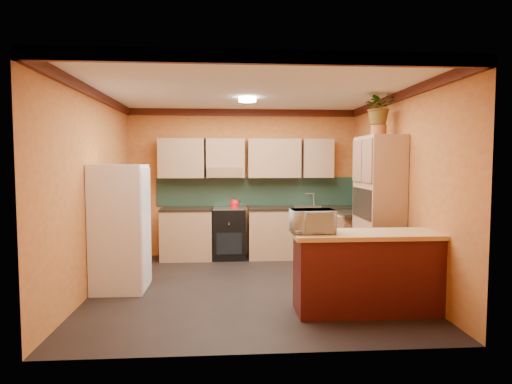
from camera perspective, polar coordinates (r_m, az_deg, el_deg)
room_shell at (r=6.14m, az=-0.80°, el=7.33°), size 4.24×4.24×2.72m
base_cabinets_back at (r=7.77m, az=1.01°, el=-5.56°), size 3.65×0.60×0.88m
countertop_back at (r=7.71m, az=1.01°, el=-2.19°), size 3.65×0.62×0.04m
stove at (r=7.74m, az=-3.62°, el=-5.50°), size 0.58×0.58×0.91m
kettle at (r=7.62m, az=-2.89°, el=-1.51°), size 0.20×0.20×0.18m
sink at (r=7.81m, az=6.69°, el=-1.88°), size 0.48×0.40×0.03m
base_cabinets_right at (r=7.24m, az=13.19°, el=-6.38°), size 0.60×0.80×0.88m
countertop_right at (r=7.17m, az=13.24°, el=-2.76°), size 0.62×0.80×0.04m
fridge at (r=6.05m, az=-17.66°, el=-4.56°), size 0.68×0.66×1.70m
pantry at (r=6.36m, az=15.99°, el=-2.30°), size 0.48×0.90×2.10m
fern_pot at (r=6.39m, az=16.03°, el=7.87°), size 0.22×0.22×0.16m
fern at (r=6.42m, az=16.09°, el=10.86°), size 0.56×0.52×0.51m
breakfast_bar at (r=5.21m, az=15.44°, el=-10.51°), size 1.80×0.55×0.88m
bar_top at (r=5.11m, az=15.54°, el=-5.46°), size 1.90×0.65×0.05m
microwave at (r=4.89m, az=7.50°, el=-3.88°), size 0.49×0.34×0.27m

